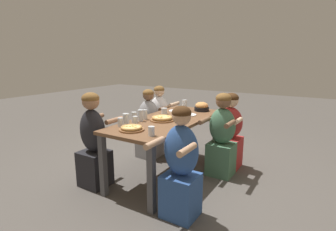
{
  "coord_description": "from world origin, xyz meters",
  "views": [
    {
      "loc": [
        -2.88,
        -1.77,
        1.59
      ],
      "look_at": [
        0.0,
        0.0,
        0.84
      ],
      "focal_mm": 28.0,
      "sensor_mm": 36.0,
      "label": 1
    }
  ],
  "objects": [
    {
      "name": "ground_plane",
      "position": [
        0.0,
        0.0,
        0.0
      ],
      "size": [
        18.0,
        18.0,
        0.0
      ],
      "primitive_type": "plane",
      "color": "#514C47",
      "rests_on": "ground"
    },
    {
      "name": "dining_table",
      "position": [
        0.0,
        0.0,
        0.69
      ],
      "size": [
        1.87,
        0.8,
        0.79
      ],
      "color": "brown",
      "rests_on": "ground"
    },
    {
      "name": "pizza_board_main",
      "position": [
        -0.68,
        0.06,
        0.81
      ],
      "size": [
        0.28,
        0.28,
        0.05
      ],
      "color": "brown",
      "rests_on": "dining_table"
    },
    {
      "name": "pizza_board_second",
      "position": [
        -0.11,
        0.02,
        0.82
      ],
      "size": [
        0.32,
        0.32,
        0.06
      ],
      "color": "brown",
      "rests_on": "dining_table"
    },
    {
      "name": "skillet_bowl",
      "position": [
        0.74,
        -0.15,
        0.85
      ],
      "size": [
        0.32,
        0.22,
        0.14
      ],
      "color": "black",
      "rests_on": "dining_table"
    },
    {
      "name": "empty_plate_a",
      "position": [
        0.51,
        0.16,
        0.79
      ],
      "size": [
        0.23,
        0.23,
        0.02
      ],
      "color": "white",
      "rests_on": "dining_table"
    },
    {
      "name": "empty_plate_b",
      "position": [
        0.36,
        -0.12,
        0.79
      ],
      "size": [
        0.22,
        0.22,
        0.02
      ],
      "color": "white",
      "rests_on": "dining_table"
    },
    {
      "name": "cocktail_glass_blue",
      "position": [
        0.24,
        0.21,
        0.83
      ],
      "size": [
        0.08,
        0.08,
        0.11
      ],
      "color": "silver",
      "rests_on": "dining_table"
    },
    {
      "name": "drinking_glass_a",
      "position": [
        -0.73,
        -0.25,
        0.83
      ],
      "size": [
        0.07,
        0.07,
        0.1
      ],
      "color": "silver",
      "rests_on": "dining_table"
    },
    {
      "name": "drinking_glass_b",
      "position": [
        -0.37,
        0.28,
        0.84
      ],
      "size": [
        0.07,
        0.07,
        0.13
      ],
      "color": "silver",
      "rests_on": "dining_table"
    },
    {
      "name": "drinking_glass_c",
      "position": [
        -0.5,
        0.16,
        0.84
      ],
      "size": [
        0.06,
        0.06,
        0.12
      ],
      "color": "silver",
      "rests_on": "dining_table"
    },
    {
      "name": "drinking_glass_d",
      "position": [
        -0.28,
        0.24,
        0.85
      ],
      "size": [
        0.07,
        0.07,
        0.15
      ],
      "color": "silver",
      "rests_on": "dining_table"
    },
    {
      "name": "drinking_glass_e",
      "position": [
        -0.51,
        0.29,
        0.85
      ],
      "size": [
        0.08,
        0.08,
        0.14
      ],
      "color": "silver",
      "rests_on": "dining_table"
    },
    {
      "name": "drinking_glass_f",
      "position": [
        0.78,
        0.17,
        0.85
      ],
      "size": [
        0.08,
        0.08,
        0.14
      ],
      "color": "silver",
      "rests_on": "dining_table"
    },
    {
      "name": "drinking_glass_g",
      "position": [
        -0.17,
        0.25,
        0.85
      ],
      "size": [
        0.06,
        0.06,
        0.13
      ],
      "color": "silver",
      "rests_on": "dining_table"
    },
    {
      "name": "drinking_glass_h",
      "position": [
        -0.62,
        0.29,
        0.83
      ],
      "size": [
        0.06,
        0.06,
        0.11
      ],
      "color": "silver",
      "rests_on": "dining_table"
    },
    {
      "name": "diner_far_left",
      "position": [
        -0.75,
        0.62,
        0.55
      ],
      "size": [
        0.51,
        0.4,
        1.19
      ],
      "rotation": [
        0.0,
        0.0,
        -1.57
      ],
      "color": "#232328",
      "rests_on": "ground"
    },
    {
      "name": "diner_near_left",
      "position": [
        -0.77,
        -0.62,
        0.52
      ],
      "size": [
        0.51,
        0.4,
        1.15
      ],
      "rotation": [
        0.0,
        0.0,
        1.57
      ],
      "color": "#2D5193",
      "rests_on": "ground"
    },
    {
      "name": "diner_far_right",
      "position": [
        0.73,
        0.62,
        0.51
      ],
      "size": [
        0.51,
        0.4,
        1.13
      ],
      "rotation": [
        0.0,
        0.0,
        -1.57
      ],
      "color": "silver",
      "rests_on": "ground"
    },
    {
      "name": "diner_near_right",
      "position": [
        0.7,
        -0.62,
        0.51
      ],
      "size": [
        0.51,
        0.4,
        1.1
      ],
      "rotation": [
        0.0,
        0.0,
        1.57
      ],
      "color": "#B22D2D",
      "rests_on": "ground"
    },
    {
      "name": "diner_far_midright",
      "position": [
        0.42,
        0.62,
        0.5
      ],
      "size": [
        0.51,
        0.4,
        1.11
      ],
      "rotation": [
        0.0,
        0.0,
        -1.57
      ],
      "color": "#99999E",
      "rests_on": "ground"
    },
    {
      "name": "diner_near_midright",
      "position": [
        0.37,
        -0.62,
        0.53
      ],
      "size": [
        0.51,
        0.4,
        1.14
      ],
      "rotation": [
        0.0,
        0.0,
        1.57
      ],
      "color": "#477556",
      "rests_on": "ground"
    }
  ]
}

